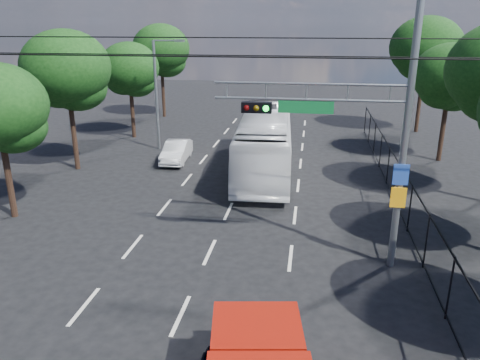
# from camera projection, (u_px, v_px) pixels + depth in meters

# --- Properties ---
(lane_markings) EXTENTS (6.12, 38.00, 0.01)m
(lane_markings) POSITION_uv_depth(u_px,v_px,m) (236.00, 196.00, 23.01)
(lane_markings) COLOR beige
(lane_markings) RESTS_ON ground
(signal_mast) EXTENTS (6.43, 0.39, 9.50)m
(signal_mast) POSITION_uv_depth(u_px,v_px,m) (368.00, 117.00, 14.94)
(signal_mast) COLOR slate
(signal_mast) RESTS_ON ground
(streetlight_left) EXTENTS (2.09, 0.22, 7.08)m
(streetlight_left) POSITION_uv_depth(u_px,v_px,m) (158.00, 90.00, 30.13)
(streetlight_left) COLOR slate
(streetlight_left) RESTS_ON ground
(utility_wires) EXTENTS (22.00, 5.04, 0.74)m
(utility_wires) POSITION_uv_depth(u_px,v_px,m) (210.00, 50.00, 15.84)
(utility_wires) COLOR black
(utility_wires) RESTS_ON ground
(fence_right) EXTENTS (0.06, 34.03, 2.00)m
(fence_right) POSITION_uv_depth(u_px,v_px,m) (405.00, 198.00, 19.87)
(fence_right) COLOR black
(fence_right) RESTS_ON ground
(tree_right_d) EXTENTS (4.32, 4.32, 7.02)m
(tree_right_d) POSITION_uv_depth(u_px,v_px,m) (450.00, 81.00, 27.31)
(tree_right_d) COLOR black
(tree_right_d) RESTS_ON ground
(tree_right_e) EXTENTS (5.28, 5.28, 8.58)m
(tree_right_e) POSITION_uv_depth(u_px,v_px,m) (426.00, 53.00, 34.42)
(tree_right_e) COLOR black
(tree_right_e) RESTS_ON ground
(tree_left_c) EXTENTS (4.80, 4.80, 7.80)m
(tree_left_c) POSITION_uv_depth(u_px,v_px,m) (67.00, 74.00, 25.50)
(tree_left_c) COLOR black
(tree_left_c) RESTS_ON ground
(tree_left_d) EXTENTS (4.20, 4.20, 6.83)m
(tree_left_d) POSITION_uv_depth(u_px,v_px,m) (130.00, 72.00, 33.15)
(tree_left_d) COLOR black
(tree_left_d) RESTS_ON ground
(tree_left_e) EXTENTS (4.92, 4.92, 7.99)m
(tree_left_e) POSITION_uv_depth(u_px,v_px,m) (161.00, 53.00, 40.40)
(tree_left_e) COLOR black
(tree_left_e) RESTS_ON ground
(white_bus) EXTENTS (3.49, 12.03, 3.31)m
(white_bus) POSITION_uv_depth(u_px,v_px,m) (265.00, 142.00, 26.37)
(white_bus) COLOR white
(white_bus) RESTS_ON ground
(white_van) EXTENTS (1.55, 3.86, 1.25)m
(white_van) POSITION_uv_depth(u_px,v_px,m) (176.00, 151.00, 28.47)
(white_van) COLOR silver
(white_van) RESTS_ON ground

